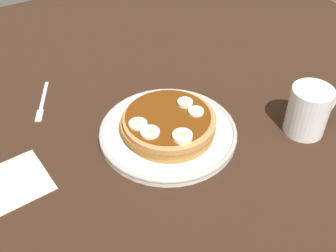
{
  "coord_description": "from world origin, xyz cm",
  "views": [
    {
      "loc": [
        -28.96,
        -49.18,
        52.84
      ],
      "look_at": [
        0.0,
        0.0,
        2.32
      ],
      "focal_mm": 44.6,
      "sensor_mm": 36.0,
      "label": 1
    }
  ],
  "objects": [
    {
      "name": "banana_slice_0",
      "position": [
        4.85,
        -1.77,
        4.95
      ],
      "size": [
        2.83,
        2.83,
        0.68
      ],
      "color": "#EEF3C2",
      "rests_on": "pancake_stack"
    },
    {
      "name": "fork",
      "position": [
        -17.29,
        21.1,
        0.25
      ],
      "size": [
        6.51,
        12.14,
        0.5
      ],
      "color": "silver",
      "rests_on": "ground_plane"
    },
    {
      "name": "banana_slice_2",
      "position": [
        4.43,
        1.3,
        5.05
      ],
      "size": [
        2.86,
        2.86,
        0.89
      ],
      "color": "beige",
      "rests_on": "pancake_stack"
    },
    {
      "name": "pancake_stack",
      "position": [
        -0.04,
        -0.15,
        3.08
      ],
      "size": [
        17.47,
        18.14,
        3.46
      ],
      "color": "olive",
      "rests_on": "plate"
    },
    {
      "name": "plate",
      "position": [
        0.0,
        0.0,
        0.87
      ],
      "size": [
        25.54,
        25.54,
        1.61
      ],
      "color": "silver",
      "rests_on": "ground_plane"
    },
    {
      "name": "napkin",
      "position": [
        -28.0,
        3.01,
        0.15
      ],
      "size": [
        11.93,
        11.93,
        0.3
      ],
      "primitive_type": "cube",
      "rotation": [
        0.0,
        0.0,
        0.09
      ],
      "color": "beige",
      "rests_on": "ground_plane"
    },
    {
      "name": "banana_slice_4",
      "position": [
        -5.76,
        0.51,
        4.95
      ],
      "size": [
        3.27,
        3.27,
        0.69
      ],
      "color": "#F9E3B6",
      "rests_on": "pancake_stack"
    },
    {
      "name": "coffee_mug",
      "position": [
        23.11,
        -11.63,
        4.84
      ],
      "size": [
        10.98,
        7.49,
        9.4
      ],
      "color": "white",
      "rests_on": "ground_plane"
    },
    {
      "name": "banana_slice_1",
      "position": [
        -0.86,
        -6.21,
        5.11
      ],
      "size": [
        3.47,
        3.47,
        1.02
      ],
      "color": "beige",
      "rests_on": "pancake_stack"
    },
    {
      "name": "ground_plane",
      "position": [
        0.0,
        0.0,
        -1.5
      ],
      "size": [
        140.0,
        140.0,
        3.0
      ],
      "primitive_type": "cube",
      "color": "black"
    },
    {
      "name": "banana_slice_3",
      "position": [
        -5.0,
        -2.45,
        4.97
      ],
      "size": [
        3.33,
        3.33,
        0.74
      ],
      "color": "#FBEDC3",
      "rests_on": "pancake_stack"
    }
  ]
}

